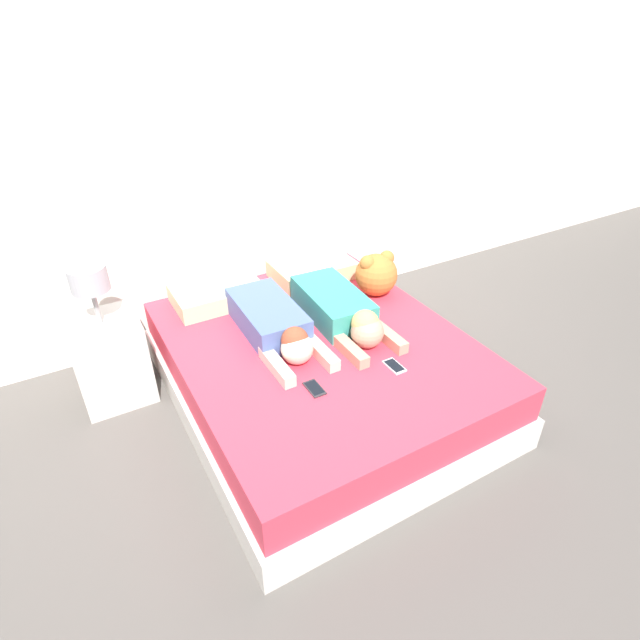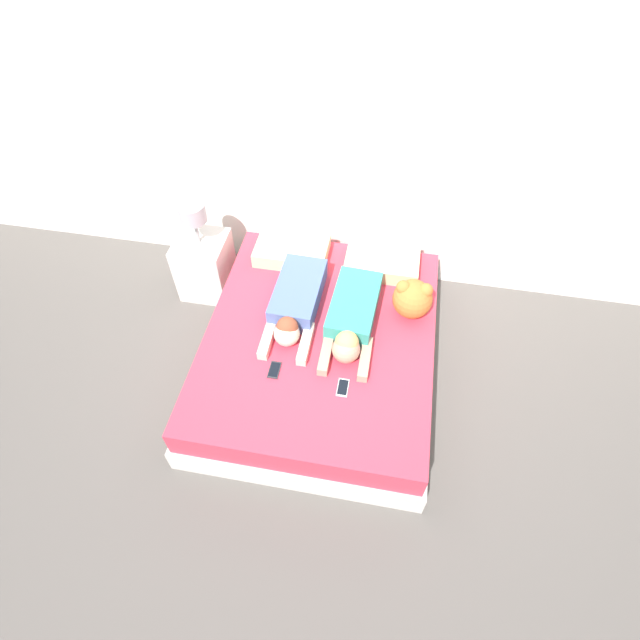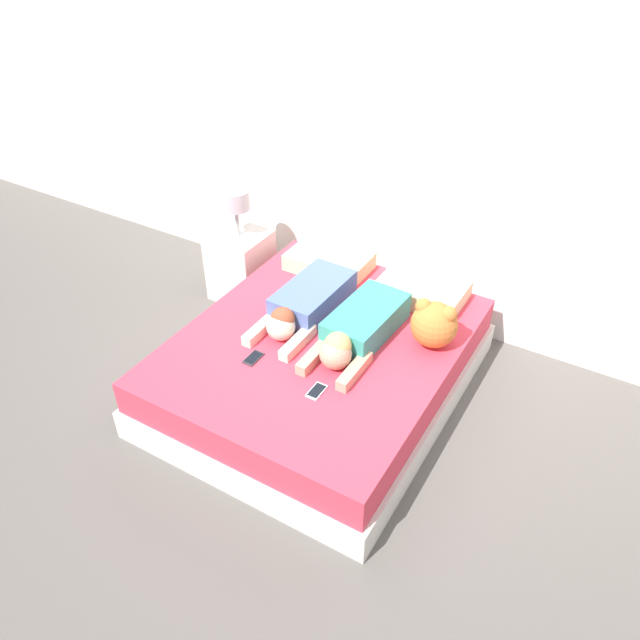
{
  "view_description": "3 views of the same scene",
  "coord_description": "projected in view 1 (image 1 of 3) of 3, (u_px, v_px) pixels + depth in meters",
  "views": [
    {
      "loc": [
        -1.25,
        -2.19,
        2.18
      ],
      "look_at": [
        0.0,
        0.0,
        0.59
      ],
      "focal_mm": 28.0,
      "sensor_mm": 36.0,
      "label": 1
    },
    {
      "loc": [
        0.4,
        -2.22,
        3.34
      ],
      "look_at": [
        0.0,
        0.0,
        0.59
      ],
      "focal_mm": 28.0,
      "sensor_mm": 36.0,
      "label": 2
    },
    {
      "loc": [
        1.6,
        -2.71,
        2.93
      ],
      "look_at": [
        0.0,
        0.0,
        0.59
      ],
      "focal_mm": 35.0,
      "sensor_mm": 36.0,
      "label": 3
    }
  ],
  "objects": [
    {
      "name": "person_right",
      "position": [
        342.0,
        311.0,
        3.17
      ],
      "size": [
        0.36,
        0.91,
        0.23
      ],
      "color": "teal",
      "rests_on": "bed"
    },
    {
      "name": "nightstand",
      "position": [
        110.0,
        355.0,
        3.14
      ],
      "size": [
        0.42,
        0.42,
        0.93
      ],
      "color": "beige",
      "rests_on": "ground_plane"
    },
    {
      "name": "person_left",
      "position": [
        275.0,
        325.0,
        3.04
      ],
      "size": [
        0.35,
        0.91,
        0.22
      ],
      "color": "#4C66A5",
      "rests_on": "bed"
    },
    {
      "name": "pillow_head_right",
      "position": [
        313.0,
        269.0,
        3.75
      ],
      "size": [
        0.59,
        0.4,
        0.12
      ],
      "color": "beige",
      "rests_on": "bed"
    },
    {
      "name": "cell_phone_left",
      "position": [
        314.0,
        388.0,
        2.67
      ],
      "size": [
        0.07,
        0.14,
        0.01
      ],
      "color": "#2D2D33",
      "rests_on": "bed"
    },
    {
      "name": "cell_phone_right",
      "position": [
        394.0,
        366.0,
        2.83
      ],
      "size": [
        0.07,
        0.14,
        0.01
      ],
      "color": "silver",
      "rests_on": "bed"
    },
    {
      "name": "plush_toy",
      "position": [
        376.0,
        274.0,
        3.48
      ],
      "size": [
        0.3,
        0.3,
        0.31
      ],
      "color": "orange",
      "rests_on": "bed"
    },
    {
      "name": "pillow_head_left",
      "position": [
        217.0,
        294.0,
        3.43
      ],
      "size": [
        0.59,
        0.4,
        0.12
      ],
      "color": "beige",
      "rests_on": "bed"
    },
    {
      "name": "wall_back",
      "position": [
        236.0,
        155.0,
        3.46
      ],
      "size": [
        12.0,
        0.06,
        2.6
      ],
      "color": "white",
      "rests_on": "ground_plane"
    },
    {
      "name": "bed",
      "position": [
        320.0,
        369.0,
        3.17
      ],
      "size": [
        1.73,
        2.05,
        0.44
      ],
      "color": "beige",
      "rests_on": "ground_plane"
    },
    {
      "name": "ground_plane",
      "position": [
        320.0,
        395.0,
        3.29
      ],
      "size": [
        12.0,
        12.0,
        0.0
      ],
      "primitive_type": "plane",
      "color": "#5B5651"
    }
  ]
}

